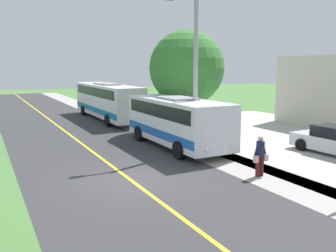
% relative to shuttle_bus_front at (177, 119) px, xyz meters
% --- Properties ---
extents(ground_plane, '(120.00, 120.00, 0.00)m').
position_rel_shuttle_bus_front_xyz_m(ground_plane, '(4.57, 4.36, -1.54)').
color(ground_plane, '#477238').
extents(road_surface, '(8.00, 100.00, 0.01)m').
position_rel_shuttle_bus_front_xyz_m(road_surface, '(4.57, 4.36, -1.54)').
color(road_surface, '#333335').
rests_on(road_surface, ground).
extents(sidewalk, '(2.40, 100.00, 0.01)m').
position_rel_shuttle_bus_front_xyz_m(sidewalk, '(-0.63, 4.36, -1.54)').
color(sidewalk, '#9E9991').
rests_on(sidewalk, ground).
extents(road_centre_line, '(0.16, 100.00, 0.00)m').
position_rel_shuttle_bus_front_xyz_m(road_centre_line, '(4.57, 4.36, -1.53)').
color(road_centre_line, gold).
rests_on(road_centre_line, ground).
extents(shuttle_bus_front, '(2.80, 8.06, 2.79)m').
position_rel_shuttle_bus_front_xyz_m(shuttle_bus_front, '(0.00, 0.00, 0.00)').
color(shuttle_bus_front, white).
rests_on(shuttle_bus_front, ground).
extents(transit_bus_rear, '(2.55, 11.57, 3.05)m').
position_rel_shuttle_bus_front_xyz_m(transit_bus_rear, '(0.12, -11.92, 0.14)').
color(transit_bus_rear, white).
rests_on(transit_bus_rear, ground).
extents(pedestrian_with_bags, '(0.72, 0.34, 1.69)m').
position_rel_shuttle_bus_front_xyz_m(pedestrian_with_bags, '(-0.33, 6.40, -0.63)').
color(pedestrian_with_bags, '#4C1919').
rests_on(pedestrian_with_bags, ground).
extents(street_light_pole, '(1.97, 0.24, 7.99)m').
position_rel_shuttle_bus_front_xyz_m(street_light_pole, '(-0.30, 1.20, 2.86)').
color(street_light_pole, '#9E9EA3').
rests_on(street_light_pole, ground).
extents(parked_car_near, '(2.15, 4.47, 1.45)m').
position_rel_shuttle_bus_front_xyz_m(parked_car_near, '(-6.40, 5.32, -0.85)').
color(parked_car_near, silver).
rests_on(parked_car_near, ground).
extents(tree_curbside, '(5.07, 5.07, 6.88)m').
position_rel_shuttle_bus_front_xyz_m(tree_curbside, '(-2.83, -3.75, 2.79)').
color(tree_curbside, '#4C3826').
rests_on(tree_curbside, ground).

